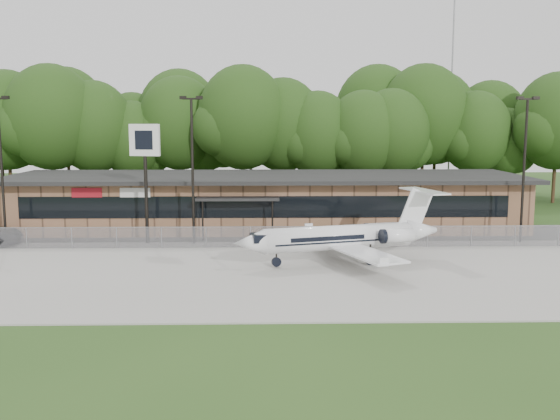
{
  "coord_description": "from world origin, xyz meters",
  "views": [
    {
      "loc": [
        0.04,
        -26.39,
        8.43
      ],
      "look_at": [
        0.91,
        12.0,
        3.05
      ],
      "focal_mm": 40.0,
      "sensor_mm": 36.0,
      "label": 1
    }
  ],
  "objects": [
    {
      "name": "parking_lot",
      "position": [
        0.0,
        19.5,
        0.03
      ],
      "size": [
        50.0,
        9.0,
        0.06
      ],
      "primitive_type": "cube",
      "color": "#383835",
      "rests_on": "ground"
    },
    {
      "name": "fence",
      "position": [
        0.0,
        15.0,
        0.78
      ],
      "size": [
        46.0,
        0.04,
        1.52
      ],
      "color": "gray",
      "rests_on": "ground"
    },
    {
      "name": "ground",
      "position": [
        0.0,
        0.0,
        0.0
      ],
      "size": [
        160.0,
        160.0,
        0.0
      ],
      "primitive_type": "plane",
      "color": "#274719",
      "rests_on": "ground"
    },
    {
      "name": "terminal",
      "position": [
        -0.0,
        23.94,
        2.18
      ],
      "size": [
        41.0,
        11.65,
        4.3
      ],
      "color": "#916548",
      "rests_on": "ground"
    },
    {
      "name": "light_pole_left",
      "position": [
        -18.0,
        16.5,
        5.98
      ],
      "size": [
        1.55,
        0.3,
        10.23
      ],
      "color": "black",
      "rests_on": "ground"
    },
    {
      "name": "light_pole_right",
      "position": [
        18.0,
        16.5,
        5.98
      ],
      "size": [
        1.55,
        0.3,
        10.23
      ],
      "color": "black",
      "rests_on": "ground"
    },
    {
      "name": "apron",
      "position": [
        0.0,
        8.0,
        0.04
      ],
      "size": [
        64.0,
        18.0,
        0.08
      ],
      "primitive_type": "cube",
      "color": "#9E9B93",
      "rests_on": "ground"
    },
    {
      "name": "light_pole_mid",
      "position": [
        -5.0,
        16.5,
        5.98
      ],
      "size": [
        1.55,
        0.3,
        10.23
      ],
      "color": "black",
      "rests_on": "ground"
    },
    {
      "name": "treeline",
      "position": [
        0.0,
        42.0,
        7.5
      ],
      "size": [
        72.0,
        12.0,
        15.0
      ],
      "primitive_type": null,
      "color": "#1A3C13",
      "rests_on": "ground"
    },
    {
      "name": "pole_sign",
      "position": [
        -8.29,
        16.8,
        6.39
      ],
      "size": [
        2.18,
        0.78,
        8.36
      ],
      "rotation": [
        0.0,
        0.0,
        -0.25
      ],
      "color": "black",
      "rests_on": "ground"
    },
    {
      "name": "radio_mast",
      "position": [
        22.0,
        48.0,
        12.5
      ],
      "size": [
        0.2,
        0.2,
        25.0
      ],
      "primitive_type": "cylinder",
      "color": "gray",
      "rests_on": "ground"
    },
    {
      "name": "business_jet",
      "position": [
        4.8,
        10.29,
        1.58
      ],
      "size": [
        13.01,
        11.68,
        4.41
      ],
      "rotation": [
        0.0,
        0.0,
        0.28
      ],
      "color": "white",
      "rests_on": "ground"
    }
  ]
}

